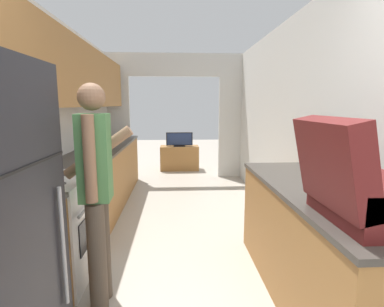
# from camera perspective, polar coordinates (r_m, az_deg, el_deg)

# --- Properties ---
(wall_left) EXTENTS (0.38, 7.63, 2.50)m
(wall_left) POSITION_cam_1_polar(r_m,az_deg,el_deg) (3.59, -24.89, 9.06)
(wall_left) COLOR silver
(wall_left) RESTS_ON ground_plane
(wall_right) EXTENTS (0.06, 7.63, 2.50)m
(wall_right) POSITION_cam_1_polar(r_m,az_deg,el_deg) (3.19, 22.30, 4.14)
(wall_right) COLOR silver
(wall_right) RESTS_ON ground_plane
(wall_far_with_doorway) EXTENTS (3.11, 0.06, 2.50)m
(wall_far_with_doorway) POSITION_cam_1_polar(r_m,az_deg,el_deg) (6.11, -3.33, 8.87)
(wall_far_with_doorway) COLOR silver
(wall_far_with_doorway) RESTS_ON ground_plane
(counter_left) EXTENTS (0.62, 4.26, 0.89)m
(counter_left) POSITION_cam_1_polar(r_m,az_deg,el_deg) (4.43, -17.08, -4.87)
(counter_left) COLOR #9E6B38
(counter_left) RESTS_ON ground_plane
(counter_right) EXTENTS (0.62, 2.00, 0.89)m
(counter_right) POSITION_cam_1_polar(r_m,az_deg,el_deg) (2.54, 22.15, -15.91)
(counter_right) COLOR #9E6B38
(counter_right) RESTS_ON ground_plane
(range_oven) EXTENTS (0.66, 0.79, 1.03)m
(range_oven) POSITION_cam_1_polar(r_m,az_deg,el_deg) (2.89, -25.14, -12.87)
(range_oven) COLOR white
(range_oven) RESTS_ON ground_plane
(person) EXTENTS (0.53, 0.39, 1.64)m
(person) POSITION_cam_1_polar(r_m,az_deg,el_deg) (2.27, -17.76, -6.91)
(person) COLOR #4C4238
(person) RESTS_ON ground_plane
(suitcase) EXTENTS (0.57, 0.60, 0.55)m
(suitcase) POSITION_cam_1_polar(r_m,az_deg,el_deg) (1.79, 29.18, -5.64)
(suitcase) COLOR #5B1919
(suitcase) RESTS_ON counter_right
(tv_cabinet) EXTENTS (0.88, 0.42, 0.55)m
(tv_cabinet) POSITION_cam_1_polar(r_m,az_deg,el_deg) (6.95, -2.40, -0.84)
(tv_cabinet) COLOR #9E6B38
(tv_cabinet) RESTS_ON ground_plane
(television) EXTENTS (0.60, 0.16, 0.32)m
(television) POSITION_cam_1_polar(r_m,az_deg,el_deg) (6.85, -2.42, 2.67)
(television) COLOR black
(television) RESTS_ON tv_cabinet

